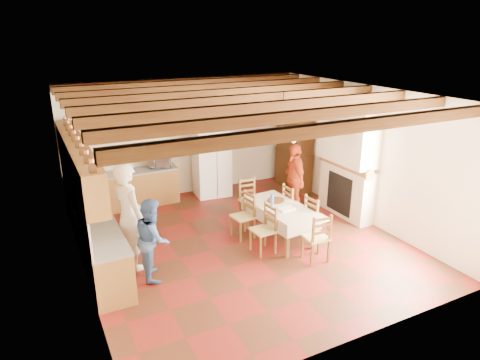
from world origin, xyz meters
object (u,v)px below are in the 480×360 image
(chair_end_near, at_px, (316,237))
(chair_end_far, at_px, (250,200))
(chair_right_far, at_px, (294,205))
(microwave, at_px, (160,161))
(chair_right_near, at_px, (317,217))
(person_man, at_px, (129,216))
(person_woman_red, at_px, (294,179))
(chair_left_far, at_px, (243,216))
(dining_table, at_px, (280,210))
(hutch, at_px, (294,146))
(chair_left_near, at_px, (263,229))
(refrigerator, at_px, (212,163))
(person_woman_blue, at_px, (153,238))

(chair_end_near, xyz_separation_m, chair_end_far, (-0.25, 2.13, 0.00))
(chair_right_far, bearing_deg, microwave, 38.77)
(chair_right_near, bearing_deg, person_man, 75.58)
(person_woman_red, bearing_deg, chair_end_near, -9.81)
(chair_end_far, bearing_deg, chair_left_far, -126.20)
(chair_right_far, xyz_separation_m, chair_end_far, (-0.71, 0.70, 0.00))
(chair_right_near, xyz_separation_m, chair_end_near, (-0.53, -0.70, 0.00))
(dining_table, distance_m, chair_right_near, 0.78)
(hutch, relative_size, chair_left_far, 2.41)
(dining_table, height_order, chair_right_near, chair_right_near)
(hutch, height_order, chair_left_near, hutch)
(person_woman_red, relative_size, microwave, 3.14)
(chair_right_far, bearing_deg, chair_left_near, 121.96)
(refrigerator, bearing_deg, chair_right_near, -70.08)
(refrigerator, bearing_deg, microwave, 178.80)
(refrigerator, distance_m, person_woman_blue, 4.04)
(chair_right_near, xyz_separation_m, chair_end_far, (-0.78, 1.44, 0.00))
(chair_right_far, distance_m, microwave, 3.50)
(chair_end_near, relative_size, microwave, 1.81)
(chair_left_near, xyz_separation_m, chair_right_near, (1.27, -0.01, 0.00))
(dining_table, bearing_deg, hutch, 51.48)
(hutch, relative_size, person_woman_blue, 1.60)
(hutch, distance_m, chair_left_far, 3.41)
(chair_end_near, distance_m, microwave, 4.51)
(hutch, xyz_separation_m, chair_left_near, (-2.56, -2.83, -0.68))
(chair_left_near, distance_m, chair_right_near, 1.27)
(chair_end_near, xyz_separation_m, person_woman_blue, (-2.84, 0.82, 0.24))
(person_man, bearing_deg, microwave, -46.76)
(chair_end_near, relative_size, chair_end_far, 1.00)
(refrigerator, height_order, chair_end_far, refrigerator)
(dining_table, relative_size, microwave, 3.18)
(chair_left_near, distance_m, person_woman_red, 2.14)
(chair_end_near, xyz_separation_m, microwave, (-1.69, 4.15, 0.57))
(chair_right_far, relative_size, person_man, 0.48)
(dining_table, distance_m, chair_right_far, 0.72)
(dining_table, bearing_deg, chair_end_near, -82.80)
(chair_end_near, bearing_deg, chair_end_far, -78.64)
(refrigerator, distance_m, chair_end_near, 4.05)
(hutch, xyz_separation_m, dining_table, (-1.96, -2.46, -0.52))
(chair_right_far, bearing_deg, chair_right_near, -174.01)
(refrigerator, height_order, chair_end_near, refrigerator)
(refrigerator, bearing_deg, dining_table, -80.71)
(chair_left_far, height_order, chair_end_near, same)
(chair_left_near, relative_size, person_woman_blue, 0.67)
(dining_table, distance_m, chair_left_near, 0.72)
(chair_left_near, bearing_deg, chair_right_near, 85.93)
(chair_right_far, relative_size, person_woman_red, 0.58)
(person_woman_red, bearing_deg, chair_left_near, -36.49)
(chair_end_near, bearing_deg, person_woman_blue, -11.33)
(person_woman_red, bearing_deg, chair_end_far, -80.01)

